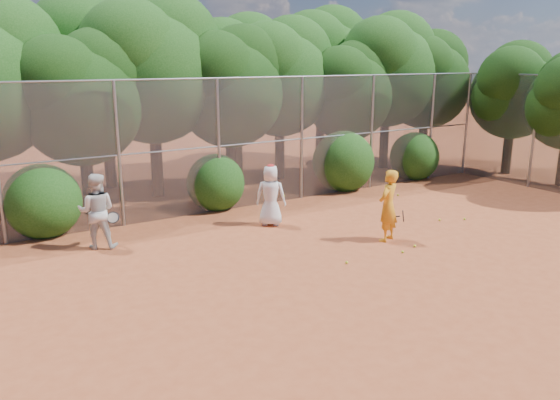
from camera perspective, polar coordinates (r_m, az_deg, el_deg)
ground at (r=12.70m, az=9.88°, el=-6.63°), size 80.00×80.00×0.00m
fence_back at (r=16.93m, az=-3.71°, el=6.05°), size 20.05×0.09×4.03m
fence_side at (r=21.64m, az=25.03°, el=6.57°), size 0.09×6.09×4.03m
tree_2 at (r=17.02m, az=-20.05°, el=10.45°), size 3.99×3.47×5.47m
tree_3 at (r=18.64m, az=-13.19°, el=13.72°), size 4.89×4.26×6.70m
tree_4 at (r=19.06m, az=-5.21°, el=12.12°), size 4.19×3.64×5.73m
tree_5 at (r=20.97m, az=0.04°, el=13.18°), size 4.51×3.92×6.17m
tree_6 at (r=21.61m, az=7.23°, el=11.57°), size 3.86×3.36×5.29m
tree_7 at (r=23.69m, az=11.22°, el=13.63°), size 4.77×4.14×6.53m
tree_8 at (r=24.88m, az=15.12°, el=12.37°), size 4.25×3.70×5.82m
tree_10 at (r=20.47m, az=-18.01°, el=14.09°), size 5.15×4.48×7.06m
tree_11 at (r=21.87m, az=-4.52°, el=13.49°), size 4.64×4.03×6.35m
tree_12 at (r=24.75m, az=4.40°, el=14.42°), size 5.02×4.37×6.88m
tree_13 at (r=23.86m, az=23.27°, el=10.80°), size 3.86×3.36×5.29m
bush_0 at (r=15.62m, az=-23.59°, el=0.20°), size 2.00×2.00×2.00m
bush_1 at (r=17.02m, az=-6.74°, el=2.08°), size 1.80×1.80×1.80m
bush_2 at (r=19.57m, az=6.64°, el=4.30°), size 2.20×2.20×2.20m
bush_3 at (r=21.91m, az=13.87°, el=4.67°), size 1.90×1.90×1.90m
player_yellow at (r=14.11m, az=11.23°, el=-0.59°), size 0.87×0.66×1.85m
player_teen at (r=15.19m, az=-0.97°, el=0.52°), size 1.00×0.95×1.74m
player_white at (r=14.06m, az=-18.60°, el=-1.10°), size 1.12×1.03×1.87m
ball_0 at (r=13.52m, az=12.69°, el=-5.31°), size 0.07×0.07×0.07m
ball_1 at (r=15.68m, az=11.49°, el=-2.47°), size 0.07×0.07×0.07m
ball_2 at (r=14.00m, az=13.90°, el=-4.68°), size 0.07×0.07×0.07m
ball_3 at (r=16.73m, az=18.72°, el=-1.88°), size 0.07×0.07×0.07m
ball_4 at (r=12.62m, az=6.99°, el=-6.49°), size 0.07×0.07×0.07m
ball_5 at (r=19.06m, az=12.22°, el=0.52°), size 0.07×0.07×0.07m
ball_6 at (r=16.43m, az=16.34°, el=-1.99°), size 0.07×0.07×0.07m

